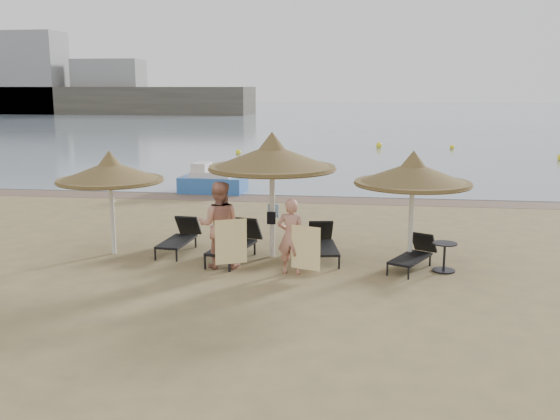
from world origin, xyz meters
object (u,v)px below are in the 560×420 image
Objects in this scene: side_table at (444,258)px; person_left at (219,218)px; palapa_center at (272,158)px; lounger_far_right at (414,254)px; palapa_left at (110,172)px; person_right at (291,230)px; lounger_near_left at (236,242)px; lounger_near_right at (323,243)px; palapa_right at (413,174)px; lounger_far_left at (180,237)px; pedal_boat at (212,181)px.

person_left reaches higher than side_table.
palapa_center is 1.79× the size of lounger_far_right.
palapa_left is 4.82m from person_right.
lounger_near_left is (-0.84, -0.27, -2.02)m from palapa_center.
palapa_left is 1.37× the size of lounger_near_right.
side_table is at bearing -34.83° from palapa_right.
lounger_near_left is 1.91m from person_right.
pedal_boat reaches higher than lounger_far_left.
person_left reaches higher than person_right.
person_right is at bearing 165.28° from person_left.
lounger_near_left reaches higher than lounger_near_right.
lounger_near_right is 1.10× the size of lounger_far_right.
side_table is 3.52m from person_right.
palapa_center reaches higher than palapa_right.
palapa_center is 4.00m from lounger_far_right.
lounger_far_right is at bearing -50.55° from pedal_boat.
person_left reaches higher than pedal_boat.
lounger_far_left is at bearing 175.68° from palapa_right.
lounger_near_left is at bearing 174.90° from side_table.
side_table is (4.02, -0.71, -2.12)m from palapa_center.
side_table is 0.28× the size of person_left.
palapa_center reaches higher than person_right.
person_left reaches higher than lounger_near_left.
lounger_far_right is at bearing -75.85° from palapa_right.
lounger_near_right is at bearing 164.21° from side_table.
person_right reaches higher than lounger_near_right.
lounger_far_left reaches higher than lounger_far_right.
lounger_far_right is at bearing -177.95° from person_left.
pedal_boat is (-7.75, 9.76, 0.12)m from side_table.
lounger_far_right is 2.60× the size of side_table.
lounger_near_left is 3.21× the size of side_table.
side_table is at bearing 179.09° from person_left.
person_right is 0.77× the size of pedal_boat.
palapa_right is at bearing -17.65° from lounger_near_right.
side_table is at bearing -164.77° from person_right.
palapa_right reaches higher than person_left.
lounger_near_left is 0.91× the size of person_left.
lounger_near_right is 10.26m from pedal_boat.
person_left is (-2.30, -1.14, 0.79)m from lounger_near_right.
palapa_left reaches higher than side_table.
person_right is at bearing -13.47° from palapa_left.
lounger_near_left reaches higher than lounger_far_left.
lounger_far_right is 0.87× the size of person_right.
palapa_right is 1.83m from lounger_far_right.
palapa_left is 0.84× the size of palapa_center.
side_table is 0.26× the size of pedal_boat.
person_right is at bearing -156.58° from palapa_right.
lounger_near_left is 0.82× the size of pedal_boat.
palapa_center is 4.66× the size of side_table.
person_left is 0.90× the size of pedal_boat.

